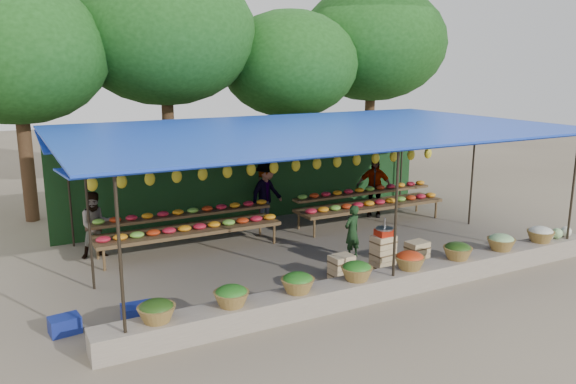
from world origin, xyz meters
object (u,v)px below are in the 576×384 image
weighing_scale (384,231)px  blue_crate_front (65,325)px  vendor_seated (352,232)px  blue_crate_back (138,314)px  crate_counter (382,257)px

weighing_scale → blue_crate_front: weighing_scale is taller
vendor_seated → blue_crate_back: size_ratio=2.29×
crate_counter → weighing_scale: 0.55m
weighing_scale → blue_crate_back: (-5.01, -0.04, -0.70)m
weighing_scale → vendor_seated: bearing=95.7°
crate_counter → blue_crate_front: (-6.08, 0.13, -0.17)m
blue_crate_front → blue_crate_back: (1.11, -0.16, 0.02)m
crate_counter → blue_crate_back: crate_counter is taller
crate_counter → blue_crate_front: 6.08m
crate_counter → blue_crate_back: size_ratio=4.57×
crate_counter → weighing_scale: bearing=-0.0°
blue_crate_front → blue_crate_back: 1.13m
blue_crate_front → blue_crate_back: bearing=-15.5°
blue_crate_back → crate_counter: bearing=4.6°
weighing_scale → blue_crate_back: 5.06m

